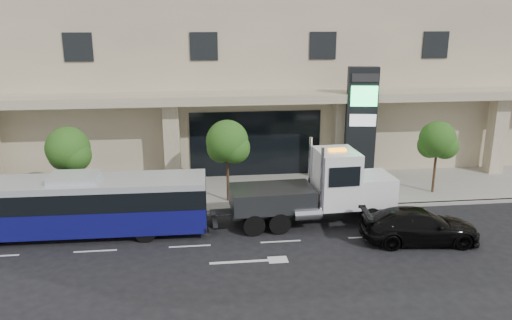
{
  "coord_description": "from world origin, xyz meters",
  "views": [
    {
      "loc": [
        -3.48,
        -21.52,
        9.53
      ],
      "look_at": [
        -0.69,
        2.0,
        2.81
      ],
      "focal_mm": 35.0,
      "sensor_mm": 36.0,
      "label": 1
    }
  ],
  "objects": [
    {
      "name": "city_bus",
      "position": [
        -9.0,
        0.26,
        1.49
      ],
      "size": [
        11.6,
        2.62,
        2.93
      ],
      "rotation": [
        0.0,
        0.0,
        -0.02
      ],
      "color": "black",
      "rests_on": "ground"
    },
    {
      "name": "tree_left",
      "position": [
        -9.97,
        3.59,
        3.11
      ],
      "size": [
        2.27,
        2.2,
        4.22
      ],
      "color": "#422B19",
      "rests_on": "sidewalk"
    },
    {
      "name": "tree_right",
      "position": [
        9.53,
        3.59,
        3.04
      ],
      "size": [
        2.1,
        2.0,
        4.04
      ],
      "color": "#422B19",
      "rests_on": "sidewalk"
    },
    {
      "name": "signage_pylon",
      "position": [
        5.76,
        5.51,
        3.61
      ],
      "size": [
        1.77,
        0.87,
        6.82
      ],
      "rotation": [
        0.0,
        0.0,
        -0.15
      ],
      "color": "black",
      "rests_on": "sidewalk"
    },
    {
      "name": "tow_truck",
      "position": [
        2.19,
        0.42,
        1.66
      ],
      "size": [
        8.86,
        2.54,
        4.03
      ],
      "rotation": [
        0.0,
        0.0,
        0.05
      ],
      "color": "#2D3033",
      "rests_on": "ground"
    },
    {
      "name": "ground",
      "position": [
        0.0,
        0.0,
        0.0
      ],
      "size": [
        120.0,
        120.0,
        0.0
      ],
      "primitive_type": "plane",
      "color": "black",
      "rests_on": "ground"
    },
    {
      "name": "tree_mid",
      "position": [
        -1.97,
        3.59,
        3.26
      ],
      "size": [
        2.28,
        2.2,
        4.38
      ],
      "color": "#422B19",
      "rests_on": "sidewalk"
    },
    {
      "name": "curb",
      "position": [
        0.0,
        2.0,
        0.07
      ],
      "size": [
        120.0,
        0.3,
        0.15
      ],
      "primitive_type": "cube",
      "color": "gray",
      "rests_on": "ground"
    },
    {
      "name": "black_sedan",
      "position": [
        6.08,
        -2.21,
        0.75
      ],
      "size": [
        5.32,
        2.55,
        1.49
      ],
      "primitive_type": "imported",
      "rotation": [
        0.0,
        0.0,
        1.48
      ],
      "color": "black",
      "rests_on": "ground"
    },
    {
      "name": "convention_center",
      "position": [
        -0.0,
        15.42,
        9.97
      ],
      "size": [
        60.0,
        17.6,
        20.0
      ],
      "color": "tan",
      "rests_on": "ground"
    },
    {
      "name": "sidewalk",
      "position": [
        0.0,
        5.0,
        0.07
      ],
      "size": [
        120.0,
        6.0,
        0.15
      ],
      "primitive_type": "cube",
      "color": "gray",
      "rests_on": "ground"
    }
  ]
}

